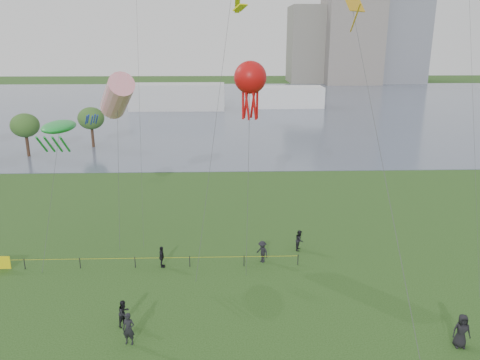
{
  "coord_description": "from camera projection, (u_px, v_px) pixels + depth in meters",
  "views": [
    {
      "loc": [
        -0.87,
        -16.81,
        16.12
      ],
      "look_at": [
        0.0,
        10.0,
        8.0
      ],
      "focal_mm": 35.0,
      "sensor_mm": 36.0,
      "label": 1
    }
  ],
  "objects": [
    {
      "name": "lake",
      "position": [
        228.0,
        106.0,
        116.43
      ],
      "size": [
        400.0,
        120.0,
        0.08
      ],
      "primitive_type": "cube",
      "color": "slate",
      "rests_on": "ground_plane"
    },
    {
      "name": "building_mid",
      "position": [
        352.0,
        31.0,
        171.68
      ],
      "size": [
        20.0,
        20.0,
        38.0
      ],
      "primitive_type": "cube",
      "color": "slate",
      "rests_on": "ground_plane"
    },
    {
      "name": "building_low",
      "position": [
        310.0,
        45.0,
        178.43
      ],
      "size": [
        16.0,
        18.0,
        28.0
      ],
      "primitive_type": "cube",
      "color": "slate",
      "rests_on": "ground_plane"
    },
    {
      "name": "pavilion_left",
      "position": [
        178.0,
        97.0,
        110.42
      ],
      "size": [
        22.0,
        8.0,
        6.0
      ],
      "primitive_type": "cube",
      "color": "silver",
      "rests_on": "ground_plane"
    },
    {
      "name": "pavilion_right",
      "position": [
        285.0,
        97.0,
        114.24
      ],
      "size": [
        18.0,
        7.0,
        5.0
      ],
      "primitive_type": "cube",
      "color": "silver",
      "rests_on": "ground_plane"
    },
    {
      "name": "fence",
      "position": [
        50.0,
        262.0,
        34.01
      ],
      "size": [
        24.07,
        0.07,
        1.05
      ],
      "color": "black",
      "rests_on": "ground_plane"
    },
    {
      "name": "spectator_a",
      "position": [
        124.0,
        313.0,
        27.22
      ],
      "size": [
        0.92,
        0.98,
        1.61
      ],
      "primitive_type": "imported",
      "rotation": [
        0.0,
        0.0,
        1.04
      ],
      "color": "black",
      "rests_on": "ground_plane"
    },
    {
      "name": "spectator_b",
      "position": [
        262.0,
        252.0,
        34.97
      ],
      "size": [
        1.19,
        1.25,
        1.7
      ],
      "primitive_type": "imported",
      "rotation": [
        0.0,
        0.0,
        -0.88
      ],
      "color": "black",
      "rests_on": "ground_plane"
    },
    {
      "name": "spectator_c",
      "position": [
        162.0,
        257.0,
        34.21
      ],
      "size": [
        0.49,
        0.99,
        1.63
      ],
      "primitive_type": "imported",
      "rotation": [
        0.0,
        0.0,
        1.66
      ],
      "color": "black",
      "rests_on": "ground_plane"
    },
    {
      "name": "spectator_d",
      "position": [
        462.0,
        331.0,
        25.28
      ],
      "size": [
        1.01,
        0.72,
        1.95
      ],
      "primitive_type": "imported",
      "rotation": [
        0.0,
        0.0,
        -0.11
      ],
      "color": "black",
      "rests_on": "ground_plane"
    },
    {
      "name": "spectator_f",
      "position": [
        129.0,
        329.0,
        25.51
      ],
      "size": [
        0.74,
        0.55,
        1.86
      ],
      "primitive_type": "imported",
      "rotation": [
        0.0,
        0.0,
        -0.16
      ],
      "color": "black",
      "rests_on": "ground_plane"
    },
    {
      "name": "spectator_g",
      "position": [
        299.0,
        240.0,
        37.03
      ],
      "size": [
        0.84,
        0.95,
        1.65
      ],
      "primitive_type": "imported",
      "rotation": [
        0.0,
        0.0,
        1.27
      ],
      "color": "black",
      "rests_on": "ground_plane"
    },
    {
      "name": "kite_windsock",
      "position": [
        117.0,
        96.0,
        36.43
      ],
      "size": [
        4.37,
        5.42,
        13.82
      ],
      "rotation": [
        0.0,
        0.0,
        -0.03
      ],
      "color": "#3F3F42"
    },
    {
      "name": "kite_creature",
      "position": [
        59.0,
        127.0,
        34.8
      ],
      "size": [
        2.28,
        6.38,
        10.25
      ],
      "rotation": [
        0.0,
        0.0,
        0.36
      ],
      "color": "#3F3F42"
    },
    {
      "name": "kite_octopus",
      "position": [
        250.0,
        78.0,
        32.35
      ],
      "size": [
        2.26,
        4.29,
        14.7
      ],
      "rotation": [
        0.0,
        0.0,
        -0.43
      ],
      "color": "#3F3F42"
    },
    {
      "name": "kite_delta",
      "position": [
        356.0,
        17.0,
        24.05
      ],
      "size": [
        2.04,
        14.29,
        18.81
      ],
      "rotation": [
        0.0,
        0.0,
        -0.07
      ],
      "color": "#3F3F42"
    }
  ]
}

